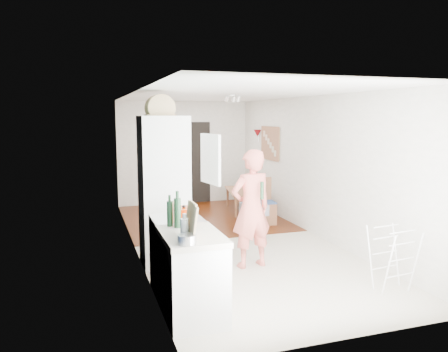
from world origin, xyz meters
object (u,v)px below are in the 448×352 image
stool (252,225)px  drying_rack (393,259)px  person (251,198)px  dining_chair (265,201)px  dining_table (247,202)px

stool → drying_rack: bearing=-75.6°
person → dining_chair: bearing=-126.1°
dining_chair → drying_rack: dining_chair is taller
dining_table → drying_rack: 4.77m
dining_chair → person: bearing=-112.3°
dining_chair → drying_rack: size_ratio=1.15×
person → dining_table: person is taller
dining_chair → drying_rack: 3.57m
stool → drying_rack: (0.73, -2.84, 0.20)m
person → stool: bearing=-120.5°
dining_table → drying_rack: drying_rack is taller
stool → drying_rack: size_ratio=0.51×
person → dining_table: bearing=-118.3°
dining_chair → stool: dining_chair is taller
stool → drying_rack: drying_rack is taller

